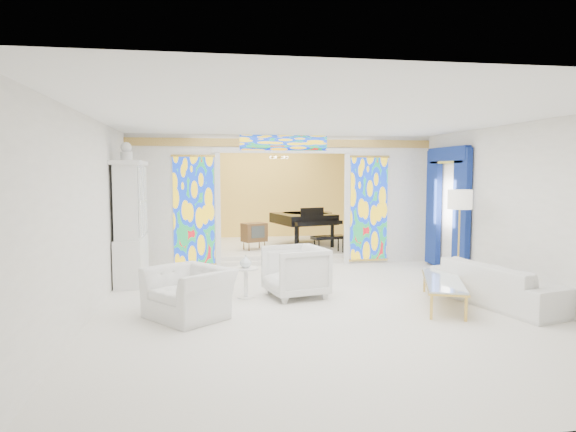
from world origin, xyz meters
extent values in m
plane|color=silver|center=(0.00, 0.00, 0.00)|extent=(12.00, 12.00, 0.00)
cube|color=white|center=(0.00, 0.00, 3.00)|extent=(7.00, 12.00, 0.02)
cube|color=white|center=(0.00, 6.00, 1.50)|extent=(7.00, 0.02, 3.00)
cube|color=white|center=(0.00, -6.00, 1.50)|extent=(7.00, 0.02, 3.00)
cube|color=white|center=(-3.50, 0.00, 1.50)|extent=(0.02, 12.00, 3.00)
cube|color=white|center=(3.50, 0.00, 1.50)|extent=(0.02, 12.00, 3.00)
cube|color=white|center=(-2.50, 2.00, 1.50)|extent=(2.00, 0.18, 3.00)
cube|color=white|center=(2.50, 2.00, 1.50)|extent=(2.00, 0.18, 3.00)
cube|color=white|center=(0.00, 2.00, 2.80)|extent=(3.00, 0.18, 0.40)
cube|color=white|center=(-1.50, 1.90, 1.30)|extent=(0.12, 0.06, 2.60)
cube|color=white|center=(1.50, 1.90, 1.30)|extent=(0.12, 0.06, 2.60)
cube|color=white|center=(0.00, 1.90, 2.65)|extent=(3.24, 0.06, 0.12)
cube|color=gold|center=(0.00, 1.90, 2.82)|extent=(7.00, 0.05, 0.18)
cube|color=gold|center=(-2.03, 1.89, 1.30)|extent=(0.90, 0.04, 2.40)
cube|color=gold|center=(2.03, 1.89, 1.30)|extent=(0.90, 0.04, 2.40)
cube|color=gold|center=(0.00, 1.89, 2.82)|extent=(2.00, 0.04, 0.34)
cube|color=silver|center=(0.00, 4.10, 0.09)|extent=(6.80, 3.80, 0.18)
cube|color=#FAC357|center=(0.00, 5.88, 1.50)|extent=(6.70, 0.10, 2.90)
cylinder|color=gold|center=(0.20, 4.00, 2.55)|extent=(0.48, 0.48, 0.30)
cube|color=navy|center=(3.40, 0.05, 1.35)|extent=(0.12, 0.55, 2.60)
cube|color=navy|center=(3.40, 1.35, 1.35)|extent=(0.12, 0.55, 2.60)
cube|color=navy|center=(3.40, 0.70, 2.55)|extent=(0.14, 1.70, 0.30)
cube|color=#DBCA4D|center=(3.40, 0.70, 2.38)|extent=(0.12, 1.50, 0.06)
cube|color=white|center=(-3.22, 0.60, 0.45)|extent=(0.50, 1.40, 0.90)
cube|color=white|center=(-3.22, 0.60, 1.60)|extent=(0.44, 1.30, 1.40)
cube|color=silver|center=(-2.99, 0.60, 1.60)|extent=(0.01, 1.20, 1.30)
cube|color=white|center=(-3.22, 0.60, 2.34)|extent=(0.56, 1.46, 0.08)
cylinder|color=white|center=(-3.22, 0.25, 2.46)|extent=(0.22, 0.22, 0.16)
sphere|color=white|center=(-3.22, 0.25, 2.62)|extent=(0.20, 0.20, 0.20)
imported|color=white|center=(-2.05, -2.04, 0.37)|extent=(1.50, 1.52, 0.74)
imported|color=white|center=(-0.26, -1.05, 0.44)|extent=(1.16, 1.14, 0.89)
imported|color=silver|center=(2.95, -2.10, 0.34)|extent=(1.47, 2.50, 0.68)
cylinder|color=white|center=(-1.12, -1.00, 0.52)|extent=(0.55, 0.55, 0.03)
cylinder|color=white|center=(-1.12, -1.00, 0.26)|extent=(0.09, 0.09, 0.50)
cylinder|color=white|center=(-1.12, -1.00, 0.01)|extent=(0.37, 0.37, 0.03)
imported|color=silver|center=(-1.12, -1.00, 0.64)|extent=(0.22, 0.22, 0.21)
cube|color=silver|center=(2.02, -2.00, 0.40)|extent=(1.19, 1.94, 0.04)
cube|color=gold|center=(2.02, -2.00, 0.38)|extent=(1.23, 1.98, 0.03)
cube|color=gold|center=(1.47, -2.74, 0.19)|extent=(0.05, 0.05, 0.38)
cube|color=gold|center=(1.92, -2.92, 0.19)|extent=(0.05, 0.05, 0.38)
cube|color=gold|center=(2.11, -1.08, 0.19)|extent=(0.05, 0.05, 0.38)
cube|color=gold|center=(2.56, -1.26, 0.19)|extent=(0.05, 0.05, 0.38)
cylinder|color=gold|center=(2.91, -0.78, 0.02)|extent=(0.39, 0.39, 0.03)
cylinder|color=gold|center=(2.91, -0.78, 0.84)|extent=(0.04, 0.04, 1.68)
cylinder|color=silver|center=(2.91, -0.78, 1.66)|extent=(0.56, 0.56, 0.36)
cube|color=black|center=(0.84, 3.84, 0.90)|extent=(1.72, 1.78, 0.27)
cylinder|color=black|center=(1.03, 4.24, 0.90)|extent=(1.68, 1.68, 0.27)
cube|color=black|center=(1.06, 3.01, 0.87)|extent=(1.32, 0.61, 0.10)
cube|color=beige|center=(1.08, 2.94, 0.89)|extent=(1.18, 0.40, 0.03)
cube|color=black|center=(0.98, 3.34, 1.11)|extent=(0.65, 0.20, 0.24)
cube|color=black|center=(1.21, 2.46, 0.56)|extent=(0.92, 0.54, 0.08)
cylinder|color=black|center=(0.51, 3.06, 0.48)|extent=(0.12, 0.12, 0.59)
cylinder|color=black|center=(1.52, 3.33, 0.48)|extent=(0.12, 0.12, 0.59)
cylinder|color=black|center=(0.79, 4.42, 0.48)|extent=(0.12, 0.12, 0.59)
cube|color=brown|center=(-0.55, 3.28, 0.62)|extent=(0.69, 0.59, 0.47)
cube|color=#3A3F3C|center=(-0.47, 3.10, 0.65)|extent=(0.35, 0.17, 0.30)
cone|color=brown|center=(-0.70, 3.06, 0.28)|extent=(0.04, 0.04, 0.21)
cone|color=brown|center=(-0.29, 3.24, 0.28)|extent=(0.04, 0.04, 0.21)
cone|color=brown|center=(-0.81, 3.33, 0.28)|extent=(0.04, 0.04, 0.21)
cone|color=brown|center=(-0.40, 3.50, 0.28)|extent=(0.04, 0.04, 0.21)
camera|label=1|loc=(-1.82, -9.69, 2.18)|focal=32.00mm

